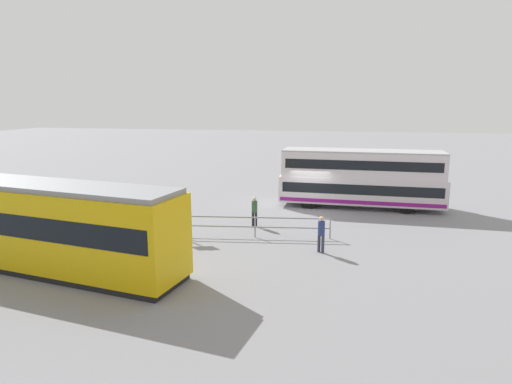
# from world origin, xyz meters

# --- Properties ---
(ground_plane) EXTENTS (160.00, 160.00, 0.00)m
(ground_plane) POSITION_xyz_m (0.00, 0.00, 0.00)
(ground_plane) COLOR gray
(double_decker_bus) EXTENTS (10.56, 2.98, 3.78)m
(double_decker_bus) POSITION_xyz_m (-3.22, -1.56, 1.93)
(double_decker_bus) COLOR silver
(double_decker_bus) RESTS_ON ground
(tram_yellow) EXTENTS (13.13, 4.76, 3.65)m
(tram_yellow) POSITION_xyz_m (10.21, 12.13, 1.89)
(tram_yellow) COLOR #E5B70C
(tram_yellow) RESTS_ON ground
(pedestrian_near_railing) EXTENTS (0.44, 0.44, 1.67)m
(pedestrian_near_railing) POSITION_xyz_m (2.72, 4.28, 0.96)
(pedestrian_near_railing) COLOR black
(pedestrian_near_railing) RESTS_ON ground
(pedestrian_crossing) EXTENTS (0.44, 0.44, 1.72)m
(pedestrian_crossing) POSITION_xyz_m (-1.14, 8.00, 1.00)
(pedestrian_crossing) COLOR #33384C
(pedestrian_crossing) RESTS_ON ground
(pedestrian_railing) EXTENTS (7.64, 0.98, 1.08)m
(pedestrian_railing) POSITION_xyz_m (2.29, 6.29, 0.74)
(pedestrian_railing) COLOR gray
(pedestrian_railing) RESTS_ON ground
(info_sign) EXTENTS (0.97, 0.34, 2.21)m
(info_sign) POSITION_xyz_m (6.02, 7.05, 1.51)
(info_sign) COLOR slate
(info_sign) RESTS_ON ground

